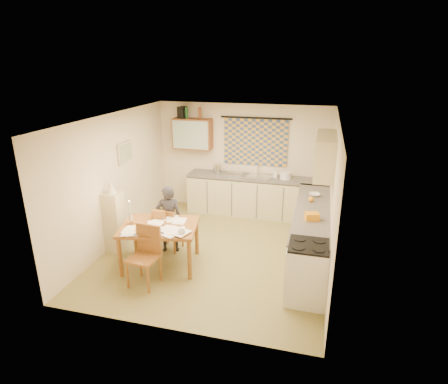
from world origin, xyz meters
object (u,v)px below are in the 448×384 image
(counter_back, at_px, (259,196))
(shelf_stand, at_px, (114,222))
(stove, at_px, (307,273))
(dining_table, at_px, (160,245))
(counter_right, at_px, (311,234))
(person, at_px, (169,219))
(chair_far, at_px, (170,237))

(counter_back, bearing_deg, shelf_stand, -134.14)
(stove, distance_m, dining_table, 2.54)
(counter_right, relative_size, person, 2.29)
(person, bearing_deg, chair_far, -92.34)
(stove, bearing_deg, dining_table, 170.86)
(counter_right, bearing_deg, shelf_stand, -168.99)
(counter_back, distance_m, stove, 3.30)
(counter_back, distance_m, person, 2.51)
(stove, bearing_deg, shelf_stand, 169.11)
(counter_right, relative_size, chair_far, 3.51)
(shelf_stand, bearing_deg, counter_right, 11.01)
(shelf_stand, bearing_deg, dining_table, -15.04)
(counter_right, height_order, chair_far, counter_right)
(stove, distance_m, chair_far, 2.75)
(stove, relative_size, chair_far, 1.10)
(counter_right, height_order, person, person)
(shelf_stand, bearing_deg, person, 13.98)
(counter_right, relative_size, shelf_stand, 2.57)
(counter_right, height_order, shelf_stand, shelf_stand)
(counter_back, height_order, stove, stove)
(person, height_order, shelf_stand, person)
(person, bearing_deg, counter_back, -138.63)
(dining_table, bearing_deg, chair_far, 84.89)
(stove, bearing_deg, counter_right, 90.00)
(shelf_stand, bearing_deg, counter_back, 45.86)
(dining_table, relative_size, shelf_stand, 1.25)
(stove, bearing_deg, counter_back, 111.93)
(dining_table, distance_m, person, 0.59)
(dining_table, xyz_separation_m, shelf_stand, (-1.03, 0.28, 0.19))
(counter_right, xyz_separation_m, person, (-2.55, -0.44, 0.19))
(dining_table, relative_size, person, 1.11)
(stove, xyz_separation_m, shelf_stand, (-3.54, 0.68, 0.11))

